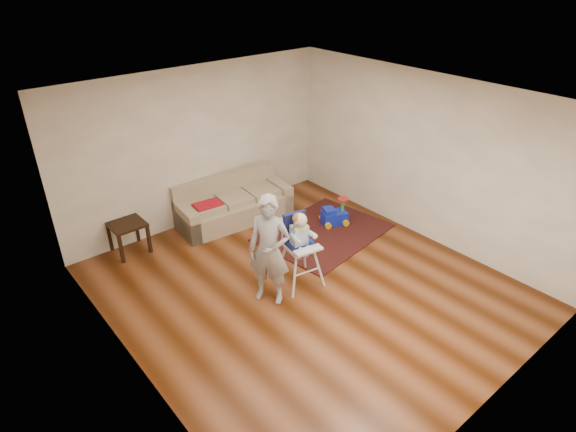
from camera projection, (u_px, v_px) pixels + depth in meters
ground at (306, 287)px, 6.94m from camera, size 5.50×5.50×0.00m
room_envelope at (282, 155)px, 6.39m from camera, size 5.04×5.52×2.72m
sofa at (233, 201)px, 8.48m from camera, size 2.09×1.02×0.78m
side_table at (129, 237)px, 7.65m from camera, size 0.52×0.52×0.52m
area_rug at (324, 232)px, 8.26m from camera, size 2.30×1.85×0.02m
ride_on_toy at (335, 211)px, 8.42m from camera, size 0.52×0.46×0.48m
toy_ball at (310, 243)px, 7.80m from camera, size 0.15×0.15×0.15m
high_chair at (300, 250)px, 6.78m from camera, size 0.62×0.62×1.15m
adult at (269, 250)px, 6.34m from camera, size 0.63×0.69×1.58m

